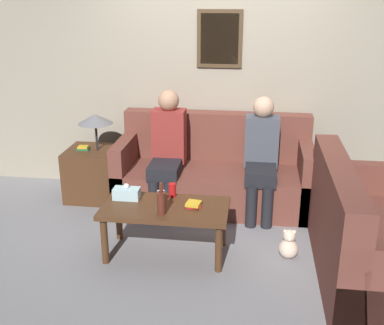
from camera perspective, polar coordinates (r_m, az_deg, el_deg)
ground_plane at (r=4.82m, az=2.01°, el=-7.22°), size 16.00×16.00×0.00m
wall_back at (r=5.33m, az=3.24°, el=10.20°), size 9.00×0.08×2.60m
couch_main at (r=5.16m, az=2.64°, el=-1.43°), size 2.03×0.86×0.94m
couch_side at (r=4.09m, az=20.06°, el=-8.70°), size 0.86×1.68×0.94m
coffee_table at (r=4.13m, az=-3.19°, el=-6.03°), size 1.08×0.55×0.46m
side_table_with_lamp at (r=5.39m, az=-11.61°, el=-0.79°), size 0.54×0.54×0.95m
wine_bottle at (r=3.94m, az=-3.65°, el=-4.70°), size 0.08×0.08×0.27m
drinking_glass at (r=4.16m, az=-3.68°, el=-4.07°), size 0.07×0.07×0.11m
book_stack at (r=4.08m, az=0.18°, el=-5.00°), size 0.14×0.14×0.04m
soda_can at (r=4.27m, az=-2.35°, el=-3.27°), size 0.07×0.07×0.12m
tissue_box at (r=4.26m, az=-7.75°, el=-3.62°), size 0.23×0.12×0.15m
person_left at (r=4.97m, az=-2.94°, el=1.84°), size 0.34×0.63×1.23m
person_right at (r=4.89m, az=8.22°, el=1.08°), size 0.34×0.65×1.19m
teddy_bear at (r=4.28m, az=11.39°, el=-9.61°), size 0.17×0.17×0.27m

